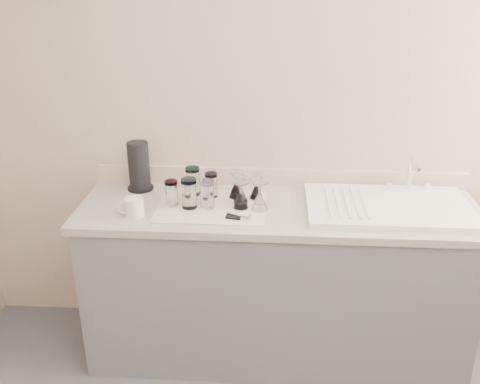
# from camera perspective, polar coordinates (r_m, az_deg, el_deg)

# --- Properties ---
(room_envelope) EXTENTS (3.54, 3.50, 2.52)m
(room_envelope) POSITION_cam_1_polar(r_m,az_deg,el_deg) (1.39, 5.03, 1.95)
(room_envelope) COLOR #4C4D51
(room_envelope) RESTS_ON ground
(counter_unit) EXTENTS (2.06, 0.62, 0.90)m
(counter_unit) POSITION_cam_1_polar(r_m,az_deg,el_deg) (2.96, 3.92, -9.49)
(counter_unit) COLOR slate
(counter_unit) RESTS_ON ground
(sink_unit) EXTENTS (0.82, 0.50, 0.22)m
(sink_unit) POSITION_cam_1_polar(r_m,az_deg,el_deg) (2.80, 15.55, -1.48)
(sink_unit) COLOR white
(sink_unit) RESTS_ON counter_unit
(dish_towel) EXTENTS (0.55, 0.42, 0.01)m
(dish_towel) POSITION_cam_1_polar(r_m,az_deg,el_deg) (2.74, -3.03, -1.52)
(dish_towel) COLOR white
(dish_towel) RESTS_ON counter_unit
(tumbler_cyan) EXTENTS (0.08, 0.08, 0.15)m
(tumbler_cyan) POSITION_cam_1_polar(r_m,az_deg,el_deg) (2.85, -5.07, 1.19)
(tumbler_cyan) COLOR white
(tumbler_cyan) RESTS_ON dish_towel
(tumbler_purple) EXTENTS (0.07, 0.07, 0.13)m
(tumbler_purple) POSITION_cam_1_polar(r_m,az_deg,el_deg) (2.82, -3.08, 0.77)
(tumbler_purple) COLOR white
(tumbler_purple) RESTS_ON dish_towel
(tumbler_magenta) EXTENTS (0.07, 0.07, 0.13)m
(tumbler_magenta) POSITION_cam_1_polar(r_m,az_deg,el_deg) (2.74, -7.31, -0.07)
(tumbler_magenta) COLOR white
(tumbler_magenta) RESTS_ON dish_towel
(tumbler_blue) EXTENTS (0.08, 0.08, 0.16)m
(tumbler_blue) POSITION_cam_1_polar(r_m,az_deg,el_deg) (2.69, -5.45, -0.13)
(tumbler_blue) COLOR white
(tumbler_blue) RESTS_ON dish_towel
(tumbler_lavender) EXTENTS (0.07, 0.07, 0.15)m
(tumbler_lavender) POSITION_cam_1_polar(r_m,az_deg,el_deg) (2.69, -3.50, -0.21)
(tumbler_lavender) COLOR white
(tumbler_lavender) RESTS_ON dish_towel
(goblet_back_left) EXTENTS (0.08, 0.08, 0.14)m
(goblet_back_left) POSITION_cam_1_polar(r_m,az_deg,el_deg) (2.82, -0.41, 0.39)
(goblet_back_left) COLOR white
(goblet_back_left) RESTS_ON dish_towel
(goblet_back_right) EXTENTS (0.07, 0.07, 0.13)m
(goblet_back_right) POSITION_cam_1_polar(r_m,az_deg,el_deg) (2.81, 1.77, 0.20)
(goblet_back_right) COLOR white
(goblet_back_right) RESTS_ON dish_towel
(goblet_front_left) EXTENTS (0.08, 0.08, 0.14)m
(goblet_front_left) POSITION_cam_1_polar(r_m,az_deg,el_deg) (2.70, 0.08, -0.73)
(goblet_front_left) COLOR white
(goblet_front_left) RESTS_ON dish_towel
(goblet_front_right) EXTENTS (0.09, 0.09, 0.15)m
(goblet_front_right) POSITION_cam_1_polar(r_m,az_deg,el_deg) (2.68, 2.10, -0.83)
(goblet_front_right) COLOR white
(goblet_front_right) RESTS_ON dish_towel
(goblet_extra) EXTENTS (0.08, 0.08, 0.14)m
(goblet_extra) POSITION_cam_1_polar(r_m,az_deg,el_deg) (2.76, 0.07, -0.17)
(goblet_extra) COLOR white
(goblet_extra) RESTS_ON dish_towel
(can_opener) EXTENTS (0.13, 0.08, 0.02)m
(can_opener) POSITION_cam_1_polar(r_m,az_deg,el_deg) (2.59, -0.14, -2.76)
(can_opener) COLOR silver
(can_opener) RESTS_ON dish_towel
(white_mug) EXTENTS (0.14, 0.11, 0.10)m
(white_mug) POSITION_cam_1_polar(r_m,az_deg,el_deg) (2.67, -11.28, -1.60)
(white_mug) COLOR silver
(white_mug) RESTS_ON counter_unit
(paper_towel_roll) EXTENTS (0.14, 0.14, 0.27)m
(paper_towel_roll) POSITION_cam_1_polar(r_m,az_deg,el_deg) (2.96, -10.73, 2.68)
(paper_towel_roll) COLOR black
(paper_towel_roll) RESTS_ON counter_unit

